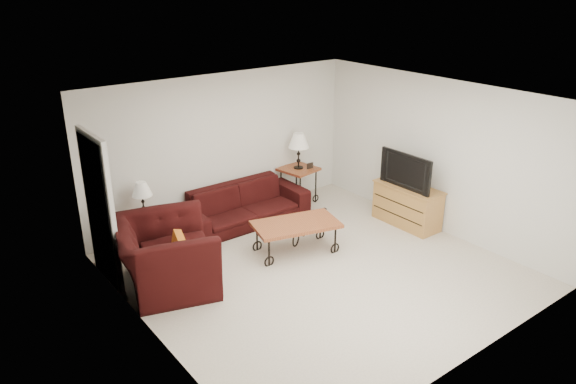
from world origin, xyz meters
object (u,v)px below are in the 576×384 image
object	(u,v)px
lamp_left	(143,199)
sofa	(244,205)
side_table_right	(298,185)
tv_stand	(407,205)
backpack	(317,209)
armchair	(166,255)
coffee_table	(296,237)
lamp_right	(299,151)
television	(410,170)
side_table_left	(146,231)

from	to	relation	value
lamp_left	sofa	bearing A→B (deg)	-6.08
side_table_right	tv_stand	xyz separation A→B (m)	(0.84, -1.90, 0.01)
side_table_right	backpack	xyz separation A→B (m)	(-0.25, -0.84, -0.13)
sofa	side_table_right	size ratio (longest dim) A/B	3.42
sofa	armchair	size ratio (longest dim) A/B	1.60
lamp_left	backpack	xyz separation A→B (m)	(2.77, -0.84, -0.61)
sofa	backpack	xyz separation A→B (m)	(1.09, -0.66, -0.13)
coffee_table	backpack	xyz separation A→B (m)	(1.02, 0.70, -0.04)
tv_stand	side_table_right	bearing A→B (deg)	113.83
lamp_left	lamp_right	size ratio (longest dim) A/B	0.82
lamp_right	tv_stand	world-z (taller)	lamp_right
coffee_table	television	world-z (taller)	television
sofa	side_table_right	distance (m)	1.34
lamp_left	backpack	bearing A→B (deg)	-16.83
sofa	coffee_table	world-z (taller)	sofa
sofa	television	size ratio (longest dim) A/B	2.20
side_table_left	lamp_right	distance (m)	3.11
sofa	lamp_right	bearing A→B (deg)	7.70
coffee_table	backpack	distance (m)	1.24
side_table_right	television	size ratio (longest dim) A/B	0.64
side_table_right	coffee_table	bearing A→B (deg)	-129.45
sofa	armchair	distance (m)	2.21
side_table_left	coffee_table	size ratio (longest dim) A/B	0.42
sofa	lamp_left	distance (m)	1.77
armchair	backpack	xyz separation A→B (m)	(3.02, 0.41, -0.26)
side_table_right	armchair	xyz separation A→B (m)	(-3.26, -1.25, 0.13)
backpack	armchair	bearing A→B (deg)	-169.49
tv_stand	armchair	bearing A→B (deg)	170.98
backpack	side_table_right	bearing A→B (deg)	76.39
lamp_right	tv_stand	bearing A→B (deg)	-66.17
lamp_left	coffee_table	size ratio (longest dim) A/B	0.42
side_table_right	armchair	size ratio (longest dim) A/B	0.47
side_table_left	armchair	xyz separation A→B (m)	(-0.24, -1.25, 0.19)
tv_stand	backpack	distance (m)	1.53
television	side_table_left	bearing A→B (deg)	-116.35
side_table_right	backpack	distance (m)	0.88
side_table_right	tv_stand	world-z (taller)	tv_stand
armchair	coffee_table	bearing A→B (deg)	-80.87
lamp_left	television	size ratio (longest dim) A/B	0.53
side_table_left	backpack	bearing A→B (deg)	-16.83
lamp_left	coffee_table	distance (m)	2.40
side_table_right	armchair	bearing A→B (deg)	-159.03
sofa	lamp_right	distance (m)	1.50
side_table_left	lamp_left	bearing A→B (deg)	0.00
armchair	television	distance (m)	4.17
side_table_left	side_table_right	size ratio (longest dim) A/B	0.82
armchair	television	world-z (taller)	television
sofa	backpack	bearing A→B (deg)	-31.28
tv_stand	coffee_table	bearing A→B (deg)	170.19
armchair	lamp_left	bearing A→B (deg)	6.30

